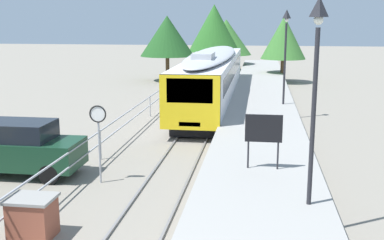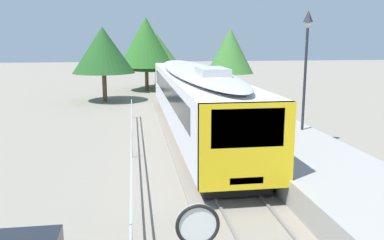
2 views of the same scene
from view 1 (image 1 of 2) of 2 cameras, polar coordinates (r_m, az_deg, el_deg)
ground_plane at (r=29.46m, az=-4.02°, el=0.79°), size 160.00×160.00×0.00m
track_rails at (r=28.98m, az=1.78°, el=0.69°), size 3.20×60.00×0.14m
commuter_train at (r=31.79m, az=2.46°, el=5.55°), size 2.82×20.86×3.74m
station_platform at (r=28.73m, az=8.25°, el=1.32°), size 3.90×60.00×0.90m
platform_lamp_near_end at (r=12.31m, az=14.67°, el=6.60°), size 0.34×0.34×5.35m
platform_lamp_mid_platform at (r=27.63m, az=11.19°, el=9.52°), size 0.34×0.34×5.35m
platform_notice_board at (r=15.52m, az=8.59°, el=-1.22°), size 1.20×0.08×1.80m
speed_limit_sign at (r=16.79m, az=-11.18°, el=-0.54°), size 0.61×0.10×2.81m
brick_utility_cabinet at (r=13.50m, az=-18.58°, el=-10.98°), size 1.21×0.99×1.13m
carpark_fence at (r=19.93m, az=-10.96°, el=-2.15°), size 0.06×36.06×1.25m
parked_suv_dark_green at (r=18.74m, az=-20.16°, el=-3.09°), size 4.60×1.90×2.04m
tree_behind_carpark at (r=52.77m, az=4.10°, el=9.88°), size 5.59×5.59×5.73m
tree_behind_station_far at (r=44.41m, az=10.93°, el=9.66°), size 4.07×4.07×6.01m
tree_distant_left at (r=44.83m, az=-2.99°, el=10.03°), size 5.05×5.05×6.07m
tree_distant_centre at (r=50.94m, az=2.67°, el=10.95°), size 5.42×5.42×7.27m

